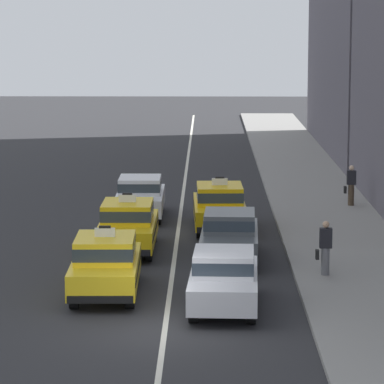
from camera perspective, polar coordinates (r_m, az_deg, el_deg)
name	(u,v)px	position (r m, az deg, el deg)	size (l,w,h in m)	color
ground_plane	(165,331)	(28.03, -1.39, -7.01)	(160.00, 160.00, 0.00)	#2B2B2D
lane_stripe_left_right	(182,199)	(47.57, -0.49, -0.37)	(0.14, 80.00, 0.01)	silver
sidewalk_curb	(329,219)	(42.86, 6.87, -1.37)	(4.00, 90.00, 0.15)	gray
taxi_left_nearest	(106,264)	(31.47, -4.36, -3.61)	(1.91, 4.60, 1.96)	black
taxi_left_second	(128,225)	(37.11, -3.24, -1.67)	(1.83, 4.57, 1.96)	black
sedan_left_third	(140,196)	(43.22, -2.62, -0.19)	(1.79, 4.31, 1.58)	black
sedan_right_nearest	(224,278)	(29.89, 1.61, -4.32)	(1.93, 4.37, 1.58)	black
sedan_right_second	(230,234)	(35.69, 1.90, -2.13)	(1.92, 4.36, 1.58)	black
taxi_right_third	(220,206)	(40.72, 1.39, -0.71)	(1.93, 4.60, 1.96)	black
pedestrian_near_crosswalk	(351,185)	(45.54, 7.98, 0.33)	(0.47, 0.24, 1.61)	#473828
pedestrian_by_storefront	(325,248)	(33.34, 6.70, -2.81)	(0.47, 0.24, 1.60)	slate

